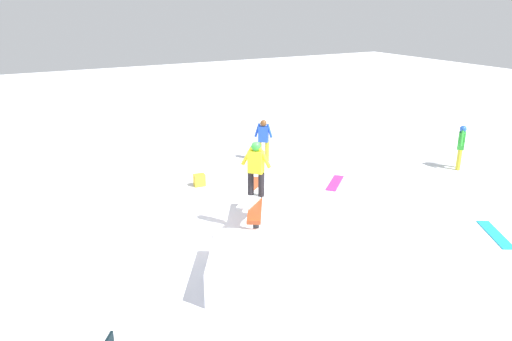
{
  "coord_description": "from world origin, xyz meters",
  "views": [
    {
      "loc": [
        -8.87,
        4.88,
        4.92
      ],
      "look_at": [
        0.0,
        0.0,
        1.45
      ],
      "focal_mm": 35.0,
      "sensor_mm": 36.0,
      "label": 1
    }
  ],
  "objects_px": {
    "bystander_green": "(461,145)",
    "loose_snowboard_magenta": "(335,183)",
    "main_rider_on_rail": "(256,171)",
    "rail_feature": "(256,202)",
    "backpack_on_snow": "(199,180)",
    "loose_snowboard_cyan": "(495,234)",
    "bystander_blue": "(263,138)"
  },
  "relations": [
    {
      "from": "loose_snowboard_magenta",
      "to": "main_rider_on_rail",
      "type": "bearing_deg",
      "value": -16.27
    },
    {
      "from": "bystander_blue",
      "to": "backpack_on_snow",
      "type": "bearing_deg",
      "value": -117.51
    },
    {
      "from": "loose_snowboard_magenta",
      "to": "backpack_on_snow",
      "type": "bearing_deg",
      "value": -67.41
    },
    {
      "from": "bystander_blue",
      "to": "loose_snowboard_cyan",
      "type": "relative_size",
      "value": 0.96
    },
    {
      "from": "loose_snowboard_cyan",
      "to": "main_rider_on_rail",
      "type": "bearing_deg",
      "value": -90.6
    },
    {
      "from": "rail_feature",
      "to": "bystander_green",
      "type": "relative_size",
      "value": 1.73
    },
    {
      "from": "rail_feature",
      "to": "backpack_on_snow",
      "type": "height_order",
      "value": "rail_feature"
    },
    {
      "from": "main_rider_on_rail",
      "to": "rail_feature",
      "type": "bearing_deg",
      "value": 0.0
    },
    {
      "from": "loose_snowboard_magenta",
      "to": "backpack_on_snow",
      "type": "xyz_separation_m",
      "value": [
        1.66,
        3.43,
        0.16
      ]
    },
    {
      "from": "rail_feature",
      "to": "backpack_on_snow",
      "type": "xyz_separation_m",
      "value": [
        3.29,
        -0.02,
        -0.55
      ]
    },
    {
      "from": "bystander_blue",
      "to": "rail_feature",
      "type": "bearing_deg",
      "value": -82.07
    },
    {
      "from": "rail_feature",
      "to": "backpack_on_snow",
      "type": "distance_m",
      "value": 3.34
    },
    {
      "from": "backpack_on_snow",
      "to": "rail_feature",
      "type": "bearing_deg",
      "value": 95.44
    },
    {
      "from": "rail_feature",
      "to": "backpack_on_snow",
      "type": "relative_size",
      "value": 6.91
    },
    {
      "from": "main_rider_on_rail",
      "to": "loose_snowboard_magenta",
      "type": "xyz_separation_m",
      "value": [
        1.63,
        -3.45,
        -1.43
      ]
    },
    {
      "from": "bystander_green",
      "to": "backpack_on_snow",
      "type": "relative_size",
      "value": 4.0
    },
    {
      "from": "rail_feature",
      "to": "backpack_on_snow",
      "type": "bearing_deg",
      "value": 30.65
    },
    {
      "from": "bystander_green",
      "to": "main_rider_on_rail",
      "type": "bearing_deg",
      "value": 149.17
    },
    {
      "from": "bystander_green",
      "to": "loose_snowboard_magenta",
      "type": "height_order",
      "value": "bystander_green"
    },
    {
      "from": "bystander_green",
      "to": "backpack_on_snow",
      "type": "bearing_deg",
      "value": 124.78
    },
    {
      "from": "main_rider_on_rail",
      "to": "bystander_green",
      "type": "relative_size",
      "value": 0.99
    },
    {
      "from": "rail_feature",
      "to": "loose_snowboard_cyan",
      "type": "distance_m",
      "value": 5.34
    },
    {
      "from": "backpack_on_snow",
      "to": "main_rider_on_rail",
      "type": "bearing_deg",
      "value": 95.44
    },
    {
      "from": "main_rider_on_rail",
      "to": "loose_snowboard_cyan",
      "type": "distance_m",
      "value": 5.48
    },
    {
      "from": "bystander_blue",
      "to": "loose_snowboard_magenta",
      "type": "height_order",
      "value": "bystander_blue"
    },
    {
      "from": "main_rider_on_rail",
      "to": "bystander_blue",
      "type": "bearing_deg",
      "value": 19.29
    },
    {
      "from": "loose_snowboard_magenta",
      "to": "backpack_on_snow",
      "type": "relative_size",
      "value": 3.77
    },
    {
      "from": "main_rider_on_rail",
      "to": "bystander_green",
      "type": "xyz_separation_m",
      "value": [
        0.85,
        -7.55,
        -0.68
      ]
    },
    {
      "from": "rail_feature",
      "to": "main_rider_on_rail",
      "type": "distance_m",
      "value": 0.72
    },
    {
      "from": "bystander_green",
      "to": "backpack_on_snow",
      "type": "height_order",
      "value": "bystander_green"
    },
    {
      "from": "loose_snowboard_cyan",
      "to": "backpack_on_snow",
      "type": "height_order",
      "value": "backpack_on_snow"
    },
    {
      "from": "rail_feature",
      "to": "main_rider_on_rail",
      "type": "relative_size",
      "value": 1.75
    }
  ]
}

